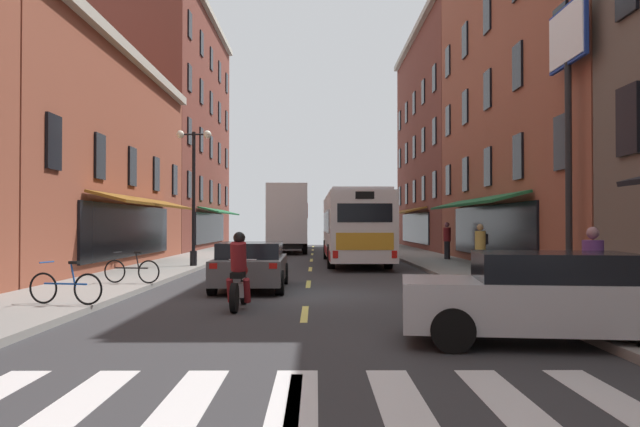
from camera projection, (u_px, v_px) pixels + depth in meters
name	position (u px, v px, depth m)	size (l,w,h in m)	color
ground_plane	(307.00, 297.00, 16.63)	(34.80, 80.00, 0.10)	#333335
lane_centre_dashes	(307.00, 296.00, 16.38)	(0.14, 73.90, 0.01)	#DBCC4C
crosswalk_near	(294.00, 401.00, 6.63)	(7.10, 2.80, 0.01)	silver
sidewalk_left	(78.00, 292.00, 16.59)	(3.00, 80.00, 0.14)	gray
sidewalk_right	(535.00, 292.00, 16.67)	(3.00, 80.00, 0.14)	gray
billboard_sign	(568.00, 75.00, 17.45)	(0.40, 2.49, 7.63)	black
transit_bus	(354.00, 227.00, 29.72)	(2.73, 11.53, 3.26)	silver
box_truck	(287.00, 219.00, 40.55)	(2.69, 7.56, 4.21)	#B21E19
sedan_near	(251.00, 265.00, 18.06)	(1.99, 4.47, 1.31)	#515154
sedan_mid	(545.00, 297.00, 9.85)	(4.43, 2.42, 1.39)	silver
sedan_far	(292.00, 239.00, 49.54)	(2.04, 4.44, 1.29)	#144723
motorcycle_rider	(239.00, 276.00, 13.94)	(0.62, 2.07, 1.66)	black
bicycle_near	(132.00, 270.00, 18.45)	(1.69, 0.52, 0.91)	black
bicycle_mid	(66.00, 287.00, 13.56)	(1.68, 0.54, 0.91)	black
pedestrian_near	(481.00, 247.00, 22.01)	(0.49, 0.50, 1.69)	#4C4C51
pedestrian_mid	(447.00, 240.00, 31.18)	(0.36, 0.36, 1.77)	black
pedestrian_far	(593.00, 273.00, 11.27)	(0.36, 0.36, 1.64)	#B29947
street_lamp_twin	(194.00, 191.00, 26.23)	(1.42, 0.32, 5.50)	black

